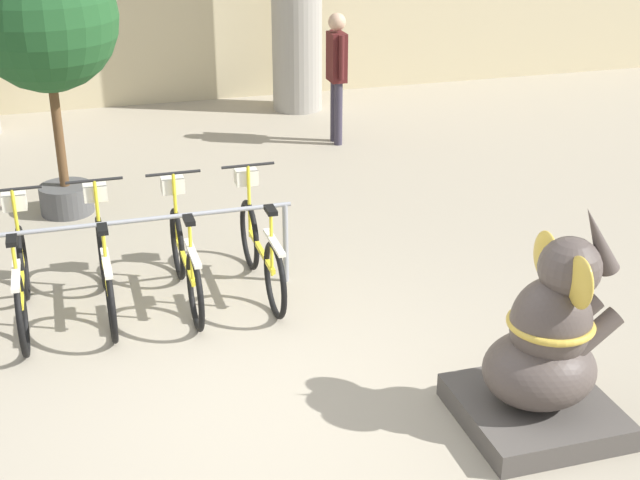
{
  "coord_description": "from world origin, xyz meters",
  "views": [
    {
      "loc": [
        -1.11,
        -5.14,
        3.63
      ],
      "look_at": [
        0.59,
        0.57,
        1.0
      ],
      "focal_mm": 50.0,
      "sensor_mm": 36.0,
      "label": 1
    }
  ],
  "objects": [
    {
      "name": "bike_rack",
      "position": [
        -0.59,
        1.95,
        0.57
      ],
      "size": [
        2.62,
        0.05,
        0.77
      ],
      "color": "gray",
      "rests_on": "ground_plane"
    },
    {
      "name": "ground_plane",
      "position": [
        0.0,
        0.0,
        0.0
      ],
      "size": [
        60.0,
        60.0,
        0.0
      ],
      "primitive_type": "plane",
      "color": "#9E937F"
    },
    {
      "name": "person_pedestrian",
      "position": [
        2.37,
        5.8,
        1.03
      ],
      "size": [
        0.23,
        0.47,
        1.72
      ],
      "color": "#383342",
      "rests_on": "ground_plane"
    },
    {
      "name": "bicycle_0",
      "position": [
        -1.59,
        1.83,
        0.4
      ],
      "size": [
        0.48,
        1.65,
        1.04
      ],
      "color": "black",
      "rests_on": "ground_plane"
    },
    {
      "name": "bicycle_2",
      "position": [
        -0.25,
        1.85,
        0.4
      ],
      "size": [
        0.48,
        1.65,
        1.04
      ],
      "color": "black",
      "rests_on": "ground_plane"
    },
    {
      "name": "bicycle_3",
      "position": [
        0.42,
        1.87,
        0.4
      ],
      "size": [
        0.48,
        1.65,
        1.04
      ],
      "color": "black",
      "rests_on": "ground_plane"
    },
    {
      "name": "elephant_statue",
      "position": [
        1.79,
        -0.66,
        0.54
      ],
      "size": [
        1.01,
        1.01,
        1.59
      ],
      "color": "#4C4742",
      "rests_on": "ground_plane"
    },
    {
      "name": "potted_tree",
      "position": [
        -1.18,
        4.25,
        2.02
      ],
      "size": [
        1.47,
        1.47,
        2.81
      ],
      "color": "#4C4C4C",
      "rests_on": "ground_plane"
    },
    {
      "name": "bicycle_1",
      "position": [
        -0.92,
        1.86,
        0.4
      ],
      "size": [
        0.48,
        1.65,
        1.04
      ],
      "color": "black",
      "rests_on": "ground_plane"
    }
  ]
}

